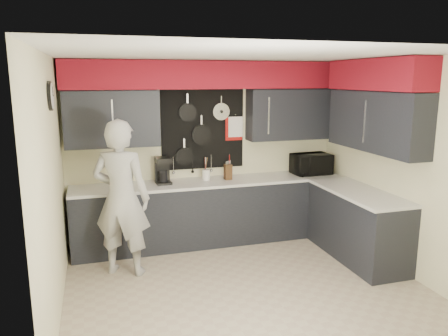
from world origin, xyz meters
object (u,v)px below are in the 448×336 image
object	(u,v)px
microwave	(311,164)
knife_block	(228,172)
utensil_crock	(206,175)
person	(121,198)
coffee_maker	(163,170)

from	to	relation	value
microwave	knife_block	distance (m)	1.32
utensil_crock	person	size ratio (longest dim) A/B	0.08
utensil_crock	microwave	bearing A→B (deg)	-3.28
knife_block	utensil_crock	world-z (taller)	knife_block
microwave	knife_block	bearing A→B (deg)	176.07
microwave	utensil_crock	bearing A→B (deg)	173.88
microwave	coffee_maker	world-z (taller)	coffee_maker
microwave	person	world-z (taller)	person
microwave	utensil_crock	distance (m)	1.63
knife_block	coffee_maker	world-z (taller)	coffee_maker
microwave	person	bearing A→B (deg)	-169.50
utensil_crock	knife_block	bearing A→B (deg)	-12.42
coffee_maker	person	size ratio (longest dim) A/B	0.19
knife_block	person	distance (m)	1.71
utensil_crock	person	bearing A→B (deg)	-148.10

